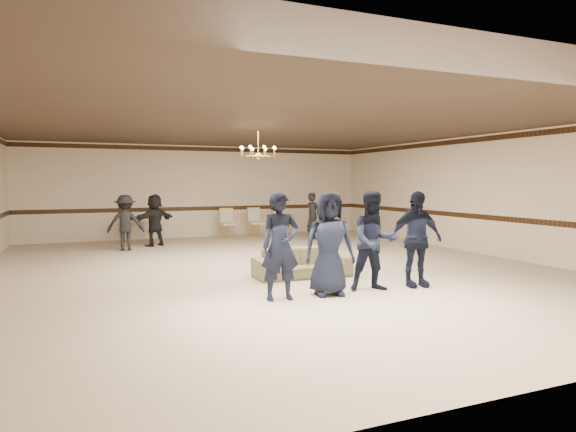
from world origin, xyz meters
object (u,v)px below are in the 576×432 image
object	(u,v)px
banquet_chair_mid	(256,223)
banquet_chair_right	(282,222)
boy_a	(280,246)
adult_left	(125,223)
settee	(302,263)
chandelier	(258,143)
boy_d	(416,239)
console_table	(137,229)
adult_mid	(155,220)
banquet_chair_left	(228,224)
adult_right	(313,216)
boy_b	(329,244)
boy_c	(374,241)

from	to	relation	value
banquet_chair_mid	banquet_chair_right	distance (m)	1.00
boy_a	adult_left	bearing A→B (deg)	108.90
settee	chandelier	bearing A→B (deg)	97.34
boy_d	console_table	bearing A→B (deg)	122.03
adult_mid	banquet_chair_left	xyz separation A→B (m)	(2.62, 1.17, -0.28)
adult_mid	banquet_chair_left	distance (m)	2.88
boy_a	boy_d	size ratio (longest dim) A/B	1.00
adult_right	console_table	size ratio (longest dim) A/B	1.65
banquet_chair_right	adult_right	bearing A→B (deg)	-74.03
boy_d	adult_right	bearing A→B (deg)	87.28
banquet_chair_right	console_table	world-z (taller)	banquet_chair_right
boy_b	settee	bearing A→B (deg)	91.63
settee	console_table	distance (m)	7.90
boy_a	banquet_chair_mid	bearing A→B (deg)	77.74
boy_c	adult_mid	distance (m)	8.29
boy_d	console_table	distance (m)	10.05
settee	boy_c	bearing A→B (deg)	-67.71
boy_c	console_table	distance (m)	9.72
adult_left	adult_mid	xyz separation A→B (m)	(0.90, 0.70, 0.00)
adult_left	settee	bearing A→B (deg)	129.49
chandelier	boy_a	world-z (taller)	chandelier
boy_a	boy_c	bearing A→B (deg)	4.17
chandelier	boy_a	bearing A→B (deg)	-103.93
adult_mid	adult_right	world-z (taller)	same
boy_b	banquet_chair_mid	xyz separation A→B (m)	(1.75, 8.98, -0.39)
boy_b	banquet_chair_left	distance (m)	9.02
chandelier	adult_left	bearing A→B (deg)	129.88
boy_a	adult_right	world-z (taller)	boy_a
settee	banquet_chair_left	size ratio (longest dim) A/B	1.97
adult_mid	boy_d	bearing A→B (deg)	87.59
boy_b	banquet_chair_right	xyz separation A→B (m)	(2.75, 8.98, -0.39)
chandelier	banquet_chair_mid	xyz separation A→B (m)	(1.72, 5.22, -2.37)
boy_c	banquet_chair_mid	distance (m)	9.03
chandelier	boy_c	distance (m)	4.34
settee	adult_mid	xyz separation A→B (m)	(-2.12, 6.13, 0.50)
chandelier	banquet_chair_right	distance (m)	6.35
adult_mid	console_table	world-z (taller)	adult_mid
boy_a	boy_b	world-z (taller)	same
adult_mid	adult_right	bearing A→B (deg)	147.94
adult_left	console_table	bearing A→B (deg)	-93.66
adult_right	banquet_chair_mid	size ratio (longest dim) A/B	1.56
chandelier	adult_right	world-z (taller)	chandelier
chandelier	adult_right	xyz separation A→B (m)	(3.20, 3.65, -2.09)
boy_d	banquet_chair_right	distance (m)	9.04
boy_b	boy_c	bearing A→B (deg)	10.16
boy_d	boy_a	bearing A→B (deg)	-171.79
banquet_chair_right	banquet_chair_mid	bearing A→B (deg)	178.87
adult_mid	boy_a	bearing A→B (deg)	69.50
adult_left	banquet_chair_mid	world-z (taller)	adult_left
boy_d	banquet_chair_left	size ratio (longest dim) A/B	1.77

